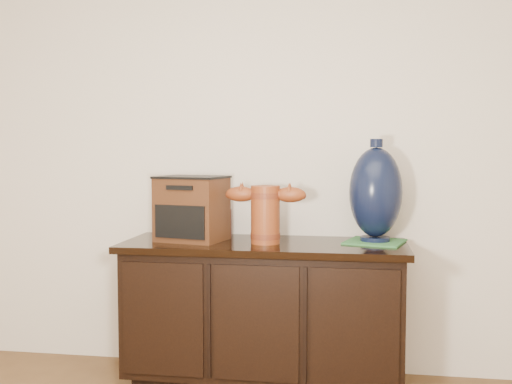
% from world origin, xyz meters
% --- Properties ---
extents(room, '(5.00, 5.00, 5.00)m').
position_xyz_m(room, '(0.00, 0.00, 1.30)').
color(room, brown).
rests_on(room, ground).
extents(sideboard, '(1.46, 0.56, 0.75)m').
position_xyz_m(sideboard, '(0.00, 2.23, 0.39)').
color(sideboard, black).
rests_on(sideboard, ground).
extents(terracotta_vessel, '(0.41, 0.15, 0.30)m').
position_xyz_m(terracotta_vessel, '(0.01, 2.19, 0.92)').
color(terracotta_vessel, brown).
rests_on(terracotta_vessel, sideboard).
extents(tv_radio, '(0.39, 0.34, 0.34)m').
position_xyz_m(tv_radio, '(-0.38, 2.23, 0.92)').
color(tv_radio, '#412110').
rests_on(tv_radio, sideboard).
extents(green_mat, '(0.35, 0.35, 0.01)m').
position_xyz_m(green_mat, '(0.57, 2.31, 0.76)').
color(green_mat, '#337239').
rests_on(green_mat, sideboard).
extents(lamp_base, '(0.33, 0.33, 0.52)m').
position_xyz_m(lamp_base, '(0.57, 2.31, 1.01)').
color(lamp_base, black).
rests_on(lamp_base, green_mat).
extents(spray_can, '(0.06, 0.06, 0.17)m').
position_xyz_m(spray_can, '(-0.24, 2.42, 0.84)').
color(spray_can, '#590F17').
rests_on(spray_can, sideboard).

